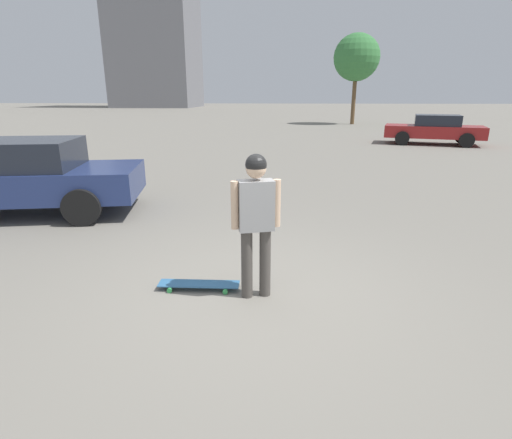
{
  "coord_description": "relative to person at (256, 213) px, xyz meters",
  "views": [
    {
      "loc": [
        4.2,
        0.3,
        2.25
      ],
      "look_at": [
        0.0,
        0.0,
        0.93
      ],
      "focal_mm": 28.0,
      "sensor_mm": 36.0,
      "label": 1
    }
  ],
  "objects": [
    {
      "name": "ground_plane",
      "position": [
        0.0,
        0.0,
        -1.01
      ],
      "size": [
        220.0,
        220.0,
        0.0
      ],
      "primitive_type": "plane",
      "color": "gray"
    },
    {
      "name": "building_block_distant",
      "position": [
        -75.05,
        -24.12,
        14.51
      ],
      "size": [
        14.86,
        14.43,
        31.03
      ],
      "color": "slate",
      "rests_on": "ground_plane"
    },
    {
      "name": "car_parked_far",
      "position": [
        -15.59,
        7.33,
        -0.3
      ],
      "size": [
        2.93,
        4.69,
        1.36
      ],
      "rotation": [
        0.0,
        0.0,
        -1.85
      ],
      "color": "maroon",
      "rests_on": "ground_plane"
    },
    {
      "name": "person",
      "position": [
        0.0,
        0.0,
        0.0
      ],
      "size": [
        0.29,
        0.54,
        1.66
      ],
      "rotation": [
        0.0,
        0.0,
        1.84
      ],
      "color": "#4C4742",
      "rests_on": "ground_plane"
    },
    {
      "name": "skateboard",
      "position": [
        -0.11,
        -0.7,
        -0.95
      ],
      "size": [
        0.29,
        0.98,
        0.07
      ],
      "rotation": [
        0.0,
        0.0,
        -1.55
      ],
      "color": "#336693",
      "rests_on": "ground_plane"
    },
    {
      "name": "car_parked_near",
      "position": [
        -3.04,
        -4.81,
        -0.26
      ],
      "size": [
        2.59,
        4.8,
        1.45
      ],
      "rotation": [
        0.0,
        0.0,
        -1.39
      ],
      "color": "navy",
      "rests_on": "ground_plane"
    },
    {
      "name": "tree_distant",
      "position": [
        -29.28,
        5.67,
        3.98
      ],
      "size": [
        3.53,
        3.53,
        6.78
      ],
      "color": "brown",
      "rests_on": "ground_plane"
    }
  ]
}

